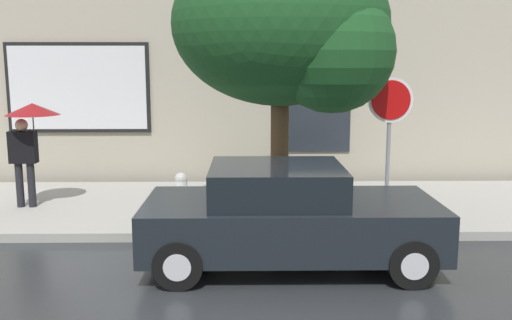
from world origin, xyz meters
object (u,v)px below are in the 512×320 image
at_px(fire_hydrant, 181,194).
at_px(stop_sign, 390,120).
at_px(street_tree, 291,30).
at_px(parked_car, 288,217).
at_px(pedestrian_with_umbrella, 29,125).

height_order(fire_hydrant, stop_sign, stop_sign).
bearing_deg(street_tree, fire_hydrant, 164.04).
distance_m(parked_car, fire_hydrant, 2.84).
bearing_deg(stop_sign, pedestrian_with_umbrella, 170.89).
bearing_deg(parked_car, stop_sign, 43.81).
xyz_separation_m(parked_car, street_tree, (0.14, 1.67, 2.66)).
bearing_deg(stop_sign, street_tree, -177.23).
relative_size(parked_car, fire_hydrant, 5.37).
bearing_deg(street_tree, pedestrian_with_umbrella, 166.81).
bearing_deg(pedestrian_with_umbrella, fire_hydrant, -11.32).
height_order(pedestrian_with_umbrella, stop_sign, stop_sign).
xyz_separation_m(pedestrian_with_umbrella, stop_sign, (6.44, -1.03, 0.19)).
bearing_deg(parked_car, fire_hydrant, 128.39).
bearing_deg(fire_hydrant, parked_car, -51.61).
distance_m(fire_hydrant, pedestrian_with_umbrella, 3.14).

